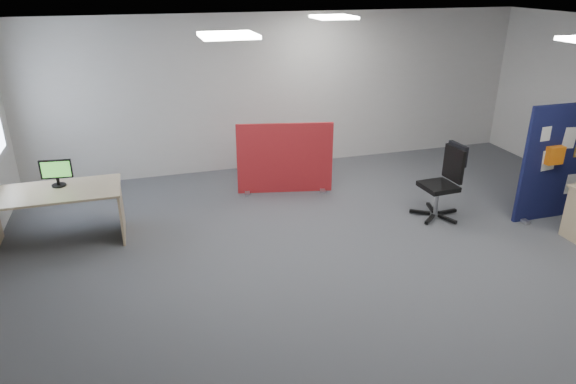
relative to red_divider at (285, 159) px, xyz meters
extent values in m
plane|color=#4F5257|center=(0.37, -2.21, -0.56)|extent=(9.00, 9.00, 0.00)
cube|color=white|center=(0.37, -2.21, 2.14)|extent=(9.00, 7.00, 0.02)
cube|color=silver|center=(0.37, 1.29, 0.79)|extent=(9.00, 0.02, 2.70)
cube|color=white|center=(-1.13, -1.71, 2.11)|extent=(0.60, 0.60, 0.04)
cube|color=white|center=(0.87, 0.29, 2.11)|extent=(0.60, 0.60, 0.04)
cube|color=#9D9DA2|center=(2.98, -2.00, -0.54)|extent=(0.08, 0.30, 0.04)
cube|color=white|center=(3.07, -2.03, 0.74)|extent=(0.15, 0.01, 0.20)
cube|color=white|center=(3.49, -2.03, 0.64)|extent=(0.21, 0.01, 0.30)
cube|color=white|center=(3.21, -2.03, 0.35)|extent=(0.21, 0.01, 0.30)
cube|color=white|center=(3.71, -2.03, -0.06)|extent=(0.21, 0.01, 0.30)
cube|color=orange|center=(3.25, -2.08, 0.43)|extent=(0.25, 0.10, 0.25)
cube|color=#A6152D|center=(0.00, 0.00, 0.01)|extent=(1.50, 0.36, 1.15)
cube|color=#9D9DA2|center=(-0.61, 0.00, -0.54)|extent=(0.08, 0.30, 0.04)
cube|color=#9D9DA2|center=(0.61, 0.00, -0.54)|extent=(0.08, 0.30, 0.04)
cube|color=tan|center=(-3.31, -0.78, 0.15)|extent=(1.64, 0.82, 0.03)
cube|color=tan|center=(-2.52, -0.78, -0.21)|extent=(0.03, 0.76, 0.70)
cube|color=tan|center=(-3.31, -0.40, -0.01)|extent=(1.48, 0.02, 0.30)
cylinder|color=black|center=(-3.26, -0.62, 0.18)|extent=(0.18, 0.18, 0.02)
cube|color=black|center=(-3.26, -0.62, 0.23)|extent=(0.04, 0.03, 0.09)
cube|color=black|center=(-3.26, -0.62, 0.40)|extent=(0.39, 0.08, 0.25)
cube|color=#398E2F|center=(-3.26, -0.64, 0.40)|extent=(0.35, 0.04, 0.21)
cube|color=black|center=(2.07, -1.51, -0.52)|extent=(0.30, 0.07, 0.04)
cube|color=black|center=(1.90, -1.31, -0.52)|extent=(0.12, 0.30, 0.04)
cube|color=black|center=(1.67, -1.40, -0.52)|extent=(0.28, 0.20, 0.04)
cube|color=black|center=(1.68, -1.66, -0.52)|extent=(0.26, 0.23, 0.04)
cube|color=black|center=(1.93, -1.72, -0.52)|extent=(0.15, 0.29, 0.04)
cylinder|color=#9D9DA2|center=(1.85, -1.52, -0.31)|extent=(0.06, 0.06, 0.41)
cube|color=black|center=(1.85, -1.52, -0.09)|extent=(0.48, 0.48, 0.07)
cube|color=black|center=(2.07, -1.51, 0.23)|extent=(0.07, 0.42, 0.49)
cube|color=black|center=(2.11, -1.51, 0.38)|extent=(0.08, 0.38, 0.30)
camera|label=1|loc=(-2.16, -7.41, 2.73)|focal=32.00mm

